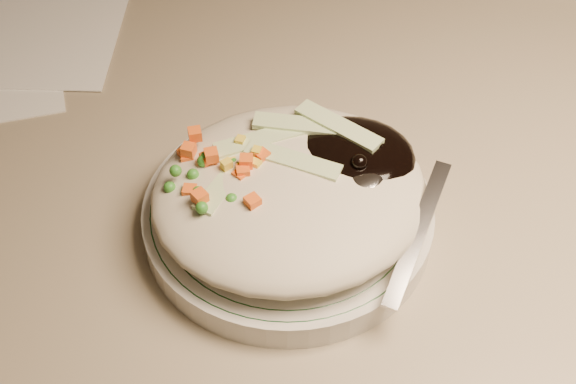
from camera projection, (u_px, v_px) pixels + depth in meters
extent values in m
cube|color=gray|center=(329.00, 80.00, 0.73)|extent=(1.40, 0.70, 0.04)
cylinder|color=silver|center=(288.00, 216.00, 0.58)|extent=(0.21, 0.21, 0.02)
torus|color=#144723|center=(288.00, 207.00, 0.57)|extent=(0.20, 0.20, 0.00)
torus|color=#144723|center=(288.00, 207.00, 0.57)|extent=(0.18, 0.18, 0.00)
ellipsoid|color=beige|center=(290.00, 193.00, 0.55)|extent=(0.19, 0.18, 0.04)
ellipsoid|color=black|center=(346.00, 161.00, 0.57)|extent=(0.10, 0.09, 0.03)
ellipsoid|color=orange|center=(220.00, 183.00, 0.56)|extent=(0.08, 0.08, 0.02)
sphere|color=black|center=(305.00, 161.00, 0.55)|extent=(0.01, 0.01, 0.01)
sphere|color=black|center=(342.00, 148.00, 0.56)|extent=(0.01, 0.01, 0.01)
sphere|color=black|center=(377.00, 145.00, 0.56)|extent=(0.01, 0.01, 0.01)
sphere|color=black|center=(361.00, 140.00, 0.57)|extent=(0.01, 0.01, 0.01)
sphere|color=black|center=(359.00, 163.00, 0.54)|extent=(0.01, 0.01, 0.01)
sphere|color=black|center=(342.00, 155.00, 0.56)|extent=(0.01, 0.01, 0.01)
sphere|color=black|center=(352.00, 142.00, 0.57)|extent=(0.01, 0.01, 0.01)
cube|color=orange|center=(211.00, 155.00, 0.54)|extent=(0.01, 0.01, 0.01)
cube|color=orange|center=(241.00, 185.00, 0.54)|extent=(0.01, 0.01, 0.01)
cube|color=orange|center=(189.00, 150.00, 0.56)|extent=(0.01, 0.01, 0.01)
cube|color=orange|center=(246.00, 161.00, 0.54)|extent=(0.01, 0.01, 0.01)
cube|color=orange|center=(243.00, 172.00, 0.54)|extent=(0.01, 0.01, 0.01)
cube|color=orange|center=(186.00, 155.00, 0.56)|extent=(0.01, 0.01, 0.01)
cube|color=orange|center=(208.00, 159.00, 0.55)|extent=(0.01, 0.01, 0.01)
cube|color=orange|center=(241.00, 176.00, 0.54)|extent=(0.01, 0.01, 0.01)
cube|color=orange|center=(262.00, 156.00, 0.55)|extent=(0.01, 0.01, 0.01)
cube|color=orange|center=(195.00, 134.00, 0.56)|extent=(0.01, 0.01, 0.01)
cube|color=orange|center=(200.00, 197.00, 0.52)|extent=(0.01, 0.01, 0.01)
cube|color=orange|center=(253.00, 202.00, 0.52)|extent=(0.01, 0.01, 0.01)
cube|color=orange|center=(190.00, 192.00, 0.54)|extent=(0.01, 0.01, 0.01)
cube|color=orange|center=(188.00, 159.00, 0.56)|extent=(0.01, 0.01, 0.01)
sphere|color=#388C28|center=(240.00, 168.00, 0.55)|extent=(0.01, 0.01, 0.01)
sphere|color=#388C28|center=(202.00, 208.00, 0.52)|extent=(0.01, 0.01, 0.01)
sphere|color=#388C28|center=(193.00, 175.00, 0.54)|extent=(0.01, 0.01, 0.01)
sphere|color=#388C28|center=(176.00, 171.00, 0.54)|extent=(0.01, 0.01, 0.01)
sphere|color=#388C28|center=(234.00, 164.00, 0.55)|extent=(0.01, 0.01, 0.01)
sphere|color=#388C28|center=(254.00, 198.00, 0.54)|extent=(0.01, 0.01, 0.01)
sphere|color=#388C28|center=(220.00, 179.00, 0.55)|extent=(0.01, 0.01, 0.01)
sphere|color=#388C28|center=(215.00, 201.00, 0.53)|extent=(0.01, 0.01, 0.01)
sphere|color=#388C28|center=(170.00, 187.00, 0.54)|extent=(0.01, 0.01, 0.01)
sphere|color=#388C28|center=(206.00, 157.00, 0.55)|extent=(0.01, 0.01, 0.01)
sphere|color=#388C28|center=(203.00, 161.00, 0.55)|extent=(0.01, 0.01, 0.01)
sphere|color=#388C28|center=(198.00, 192.00, 0.53)|extent=(0.01, 0.01, 0.01)
sphere|color=#388C28|center=(232.00, 199.00, 0.53)|extent=(0.01, 0.01, 0.01)
sphere|color=#388C28|center=(262.00, 143.00, 0.57)|extent=(0.01, 0.01, 0.01)
cube|color=yellow|center=(232.00, 164.00, 0.55)|extent=(0.01, 0.01, 0.01)
cube|color=yellow|center=(256.00, 165.00, 0.54)|extent=(0.01, 0.01, 0.01)
cube|color=yellow|center=(216.00, 164.00, 0.55)|extent=(0.01, 0.01, 0.01)
cube|color=yellow|center=(227.00, 165.00, 0.54)|extent=(0.01, 0.01, 0.01)
cube|color=yellow|center=(221.00, 181.00, 0.54)|extent=(0.01, 0.01, 0.01)
cube|color=yellow|center=(257.00, 152.00, 0.55)|extent=(0.01, 0.01, 0.01)
cube|color=yellow|center=(240.00, 142.00, 0.56)|extent=(0.01, 0.01, 0.01)
cube|color=yellow|center=(234.00, 180.00, 0.55)|extent=(0.01, 0.01, 0.01)
cube|color=#B2D18C|center=(262.00, 139.00, 0.56)|extent=(0.07, 0.02, 0.00)
cube|color=#B2D18C|center=(301.00, 125.00, 0.57)|extent=(0.07, 0.04, 0.00)
cube|color=#B2D18C|center=(229.00, 179.00, 0.54)|extent=(0.06, 0.06, 0.00)
cube|color=#B2D18C|center=(339.00, 126.00, 0.57)|extent=(0.05, 0.06, 0.00)
cube|color=#B2D18C|center=(299.00, 186.00, 0.54)|extent=(0.07, 0.02, 0.00)
cube|color=#B2D18C|center=(293.00, 160.00, 0.55)|extent=(0.06, 0.05, 0.00)
ellipsoid|color=silver|center=(361.00, 174.00, 0.55)|extent=(0.06, 0.06, 0.01)
cube|color=silver|center=(418.00, 233.00, 0.53)|extent=(0.08, 0.10, 0.03)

